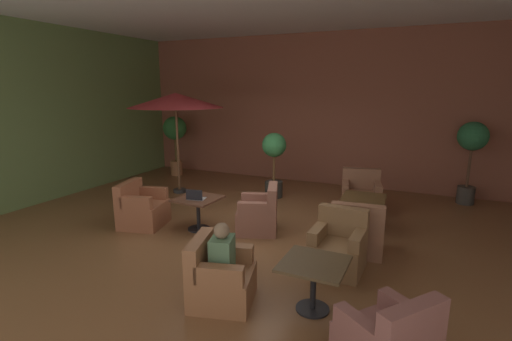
{
  "coord_description": "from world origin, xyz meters",
  "views": [
    {
      "loc": [
        2.84,
        -5.82,
        2.58
      ],
      "look_at": [
        0.0,
        0.42,
        1.06
      ],
      "focal_mm": 26.22,
      "sensor_mm": 36.0,
      "label": 1
    }
  ],
  "objects_px": {
    "open_laptop": "(195,197)",
    "armchair_front_right_east": "(361,196)",
    "armchair_mid_center_south": "(338,248)",
    "potted_tree_mid_left": "(274,157)",
    "cafe_table_mid_center": "(314,273)",
    "armchair_front_left_north": "(259,215)",
    "patio_umbrella_tall_red": "(176,101)",
    "armchair_front_right_north": "(358,233)",
    "patron_blue_shirt": "(222,251)",
    "cafe_table_front_left": "(198,205)",
    "iced_drink_cup": "(195,195)",
    "armchair_front_left_east": "(142,209)",
    "cafe_table_front_right": "(364,203)",
    "potted_tree_left_corner": "(472,147)",
    "armchair_mid_center_north": "(219,278)",
    "potted_tree_mid_right": "(175,134)"
  },
  "relations": [
    {
      "from": "cafe_table_mid_center",
      "to": "potted_tree_left_corner",
      "type": "xyz_separation_m",
      "value": [
        2.0,
        5.5,
        0.83
      ]
    },
    {
      "from": "armchair_front_left_east",
      "to": "iced_drink_cup",
      "type": "distance_m",
      "value": 1.15
    },
    {
      "from": "armchair_front_right_north",
      "to": "potted_tree_left_corner",
      "type": "bearing_deg",
      "value": 63.45
    },
    {
      "from": "armchair_front_left_north",
      "to": "patio_umbrella_tall_red",
      "type": "distance_m",
      "value": 3.84
    },
    {
      "from": "cafe_table_front_right",
      "to": "cafe_table_mid_center",
      "type": "xyz_separation_m",
      "value": [
        -0.11,
        -2.95,
        -0.03
      ]
    },
    {
      "from": "iced_drink_cup",
      "to": "armchair_front_left_east",
      "type": "bearing_deg",
      "value": -167.83
    },
    {
      "from": "cafe_table_front_left",
      "to": "open_laptop",
      "type": "distance_m",
      "value": 0.22
    },
    {
      "from": "cafe_table_front_right",
      "to": "armchair_mid_center_north",
      "type": "distance_m",
      "value": 3.47
    },
    {
      "from": "armchair_mid_center_south",
      "to": "potted_tree_mid_left",
      "type": "bearing_deg",
      "value": 125.96
    },
    {
      "from": "cafe_table_mid_center",
      "to": "open_laptop",
      "type": "bearing_deg",
      "value": 149.9
    },
    {
      "from": "cafe_table_front_right",
      "to": "potted_tree_left_corner",
      "type": "relative_size",
      "value": 0.43
    },
    {
      "from": "armchair_front_left_north",
      "to": "potted_tree_left_corner",
      "type": "distance_m",
      "value": 5.1
    },
    {
      "from": "armchair_mid_center_south",
      "to": "open_laptop",
      "type": "xyz_separation_m",
      "value": [
        -2.68,
        0.39,
        0.34
      ]
    },
    {
      "from": "iced_drink_cup",
      "to": "patron_blue_shirt",
      "type": "bearing_deg",
      "value": -49.25
    },
    {
      "from": "patio_umbrella_tall_red",
      "to": "potted_tree_left_corner",
      "type": "xyz_separation_m",
      "value": [
        6.5,
        1.91,
        -0.97
      ]
    },
    {
      "from": "potted_tree_mid_left",
      "to": "potted_tree_mid_right",
      "type": "relative_size",
      "value": 0.88
    },
    {
      "from": "cafe_table_front_right",
      "to": "potted_tree_mid_right",
      "type": "relative_size",
      "value": 0.45
    },
    {
      "from": "cafe_table_mid_center",
      "to": "patio_umbrella_tall_red",
      "type": "distance_m",
      "value": 6.04
    },
    {
      "from": "potted_tree_left_corner",
      "to": "armchair_mid_center_north",
      "type": "bearing_deg",
      "value": -118.12
    },
    {
      "from": "armchair_front_right_north",
      "to": "potted_tree_mid_left",
      "type": "relative_size",
      "value": 0.56
    },
    {
      "from": "cafe_table_front_right",
      "to": "potted_tree_left_corner",
      "type": "bearing_deg",
      "value": 53.49
    },
    {
      "from": "armchair_mid_center_north",
      "to": "patron_blue_shirt",
      "type": "xyz_separation_m",
      "value": [
        0.04,
        0.01,
        0.37
      ]
    },
    {
      "from": "cafe_table_front_right",
      "to": "cafe_table_mid_center",
      "type": "bearing_deg",
      "value": -92.16
    },
    {
      "from": "armchair_front_left_north",
      "to": "armchair_mid_center_south",
      "type": "height_order",
      "value": "armchair_mid_center_south"
    },
    {
      "from": "potted_tree_mid_right",
      "to": "cafe_table_front_right",
      "type": "bearing_deg",
      "value": -20.7
    },
    {
      "from": "potted_tree_left_corner",
      "to": "patio_umbrella_tall_red",
      "type": "bearing_deg",
      "value": -163.65
    },
    {
      "from": "armchair_mid_center_north",
      "to": "patio_umbrella_tall_red",
      "type": "relative_size",
      "value": 0.37
    },
    {
      "from": "potted_tree_mid_right",
      "to": "armchair_front_left_north",
      "type": "bearing_deg",
      "value": -37.16
    },
    {
      "from": "cafe_table_front_right",
      "to": "armchair_mid_center_south",
      "type": "relative_size",
      "value": 0.91
    },
    {
      "from": "cafe_table_mid_center",
      "to": "armchair_mid_center_south",
      "type": "relative_size",
      "value": 0.86
    },
    {
      "from": "cafe_table_front_right",
      "to": "armchair_front_right_east",
      "type": "xyz_separation_m",
      "value": [
        -0.21,
        1.04,
        -0.18
      ]
    },
    {
      "from": "patron_blue_shirt",
      "to": "iced_drink_cup",
      "type": "distance_m",
      "value": 2.49
    },
    {
      "from": "cafe_table_front_left",
      "to": "armchair_front_left_east",
      "type": "distance_m",
      "value": 1.14
    },
    {
      "from": "armchair_mid_center_south",
      "to": "patron_blue_shirt",
      "type": "distance_m",
      "value": 1.83
    },
    {
      "from": "armchair_front_right_north",
      "to": "armchair_mid_center_north",
      "type": "height_order",
      "value": "armchair_front_right_north"
    },
    {
      "from": "potted_tree_mid_right",
      "to": "open_laptop",
      "type": "distance_m",
      "value": 4.81
    },
    {
      "from": "armchair_front_left_east",
      "to": "cafe_table_front_right",
      "type": "height_order",
      "value": "armchair_front_left_east"
    },
    {
      "from": "patio_umbrella_tall_red",
      "to": "patron_blue_shirt",
      "type": "height_order",
      "value": "patio_umbrella_tall_red"
    },
    {
      "from": "potted_tree_mid_left",
      "to": "patron_blue_shirt",
      "type": "xyz_separation_m",
      "value": [
        1.12,
        -4.48,
        -0.3
      ]
    },
    {
      "from": "cafe_table_front_right",
      "to": "patron_blue_shirt",
      "type": "height_order",
      "value": "patron_blue_shirt"
    },
    {
      "from": "potted_tree_mid_right",
      "to": "iced_drink_cup",
      "type": "relative_size",
      "value": 16.04
    },
    {
      "from": "armchair_front_right_east",
      "to": "cafe_table_mid_center",
      "type": "bearing_deg",
      "value": -88.59
    },
    {
      "from": "armchair_front_right_north",
      "to": "patron_blue_shirt",
      "type": "height_order",
      "value": "patron_blue_shirt"
    },
    {
      "from": "armchair_front_left_north",
      "to": "armchair_front_right_east",
      "type": "bearing_deg",
      "value": 52.92
    },
    {
      "from": "armchair_front_left_north",
      "to": "armchair_mid_center_south",
      "type": "bearing_deg",
      "value": -28.49
    },
    {
      "from": "potted_tree_mid_left",
      "to": "patron_blue_shirt",
      "type": "relative_size",
      "value": 2.51
    },
    {
      "from": "cafe_table_front_right",
      "to": "patio_umbrella_tall_red",
      "type": "relative_size",
      "value": 0.32
    },
    {
      "from": "armchair_front_left_north",
      "to": "patron_blue_shirt",
      "type": "bearing_deg",
      "value": -77.0
    },
    {
      "from": "potted_tree_left_corner",
      "to": "potted_tree_mid_right",
      "type": "height_order",
      "value": "potted_tree_left_corner"
    },
    {
      "from": "open_laptop",
      "to": "armchair_front_right_east",
      "type": "bearing_deg",
      "value": 44.23
    }
  ]
}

